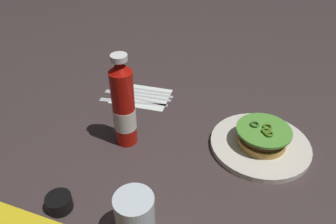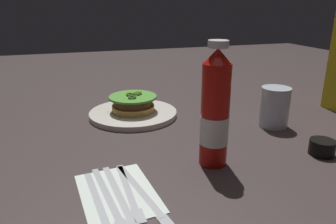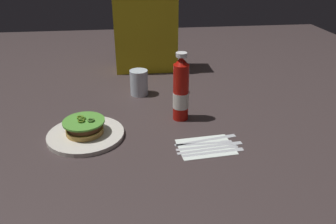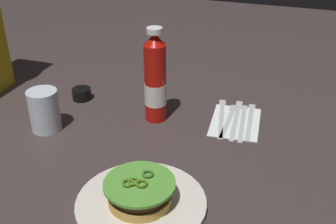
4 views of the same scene
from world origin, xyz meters
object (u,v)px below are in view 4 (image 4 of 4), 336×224
Objects in this scene: water_glass at (44,110)px; fork_utensil at (230,117)px; condiment_cup at (82,94)px; dinner_plate at (141,204)px; table_knife at (222,114)px; napkin at (235,122)px; steak_knife at (236,116)px; ketchup_bottle at (155,81)px; spoon_utensil at (243,116)px; burger_sandwich at (140,192)px; butter_knife at (250,118)px.

water_glass reaches higher than fork_utensil.
fork_utensil is (0.03, -0.43, -0.01)m from condiment_cup.
table_knife is at bearing -9.55° from dinner_plate.
steak_knife is at bearing 4.99° from napkin.
ketchup_bottle reaches higher than dinner_plate.
condiment_cup reaches higher than spoon_utensil.
ketchup_bottle is 2.34× the size of water_glass.
fork_utensil is at bearing -86.12° from condiment_cup.
napkin is at bearing -132.62° from fork_utensil.
table_knife is at bearing -66.01° from ketchup_bottle.
ketchup_bottle is at bearing 110.66° from steak_knife.
condiment_cup is (0.37, 0.34, -0.02)m from burger_sandwich.
napkin is (0.39, -0.11, -0.04)m from burger_sandwich.
burger_sandwich is 0.69× the size of spoon_utensil.
table_knife is at bearing 95.58° from steak_knife.
spoon_utensil is (0.04, -0.46, -0.01)m from condiment_cup.
steak_knife is at bearing -58.42° from fork_utensil.
napkin is at bearing 129.39° from butter_knife.
fork_utensil is (0.21, -0.43, -0.05)m from water_glass.
butter_knife is at bearing -85.19° from condiment_cup.
spoon_utensil is 0.02m from steak_knife.
dinner_plate is 0.42m from steak_knife.
butter_knife is at bearing -87.58° from steak_knife.
ketchup_bottle is 0.21m from table_knife.
ketchup_bottle is at bearing 15.87° from dinner_plate.
butter_knife is 1.08× the size of fork_utensil.
fork_utensil reaches higher than napkin.
condiment_cup is at bearing -0.50° from water_glass.
water_glass is 0.53× the size of spoon_utensil.
steak_knife is (-0.00, 0.04, 0.00)m from butter_knife.
ketchup_bottle is 0.24m from napkin.
condiment_cup is 0.31× the size of napkin.
dinner_plate is at bearing 163.93° from napkin.
water_glass is at bearing 112.83° from napkin.
ketchup_bottle reaches higher than condiment_cup.
dinner_plate is 1.27× the size of spoon_utensil.
steak_knife is 1.03× the size of table_knife.
water_glass is at bearing 179.50° from condiment_cup.
napkin is at bearing -67.17° from water_glass.
napkin is 0.79× the size of steak_knife.
fork_utensil is at bearing -12.93° from dinner_plate.
steak_knife is 0.04m from table_knife.
ketchup_bottle reaches higher than spoon_utensil.
dinner_plate reaches higher than fork_utensil.
burger_sandwich is at bearing 163.85° from napkin.
condiment_cup is 0.49m from butter_knife.
water_glass is 0.48m from fork_utensil.
dinner_plate reaches higher than table_knife.
burger_sandwich is at bearing 165.16° from steak_knife.
condiment_cup is (0.18, -0.00, -0.04)m from water_glass.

